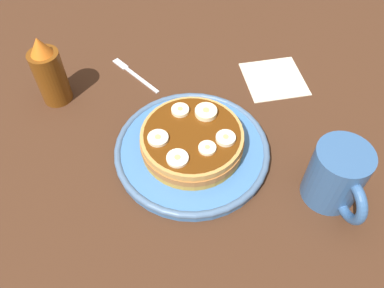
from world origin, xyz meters
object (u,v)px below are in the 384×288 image
Objects in this scene: plate at (192,150)px; coffee_mug at (337,176)px; banana_slice_3 at (207,148)px; fork at (133,73)px; banana_slice_1 at (180,110)px; napkin at (274,79)px; banana_slice_5 at (226,138)px; pancake_stack at (192,141)px; banana_slice_0 at (206,112)px; banana_slice_2 at (158,138)px; syrup_bottle at (49,73)px; banana_slice_4 at (177,159)px.

plate is 22.22cm from coffee_mug.
banana_slice_3 reaches higher than fork.
coffee_mug reaches higher than banana_slice_1.
banana_slice_5 is at bearing -42.86° from napkin.
banana_slice_3 is at bearing 23.01° from pancake_stack.
banana_slice_0 reaches higher than plate.
pancake_stack is at bearing 16.96° from fork.
banana_slice_2 is at bearing -104.86° from banana_slice_5.
banana_slice_1 is at bearing -66.50° from napkin.
syrup_bottle reaches higher than banana_slice_3.
banana_slice_1 is 6.42cm from banana_slice_2.
banana_slice_2 is (-0.32, -5.27, 2.07)cm from pancake_stack.
banana_slice_1 is (-4.92, -0.79, 2.09)cm from pancake_stack.
napkin is (-17.08, 17.99, -5.30)cm from banana_slice_3.
banana_slice_0 reaches higher than banana_slice_3.
banana_slice_1 is at bearing -170.93° from plate.
banana_slice_5 is (5.78, 1.51, -0.09)cm from banana_slice_0.
banana_slice_5 is (7.21, 5.36, 0.02)cm from banana_slice_1.
coffee_mug is (12.36, 18.01, 4.06)cm from plate.
banana_slice_5 is at bearing 103.50° from banana_slice_4.
plate is at bearing -170.25° from pancake_stack.
plate is 6.89cm from banana_slice_5.
coffee_mug is at bearing 61.88° from banana_slice_3.
banana_slice_2 is 1.06× the size of banana_slice_5.
banana_slice_2 reaches higher than napkin.
banana_slice_0 is 7.05cm from banana_slice_3.
banana_slice_0 is 1.33× the size of banana_slice_3.
syrup_bottle is at bearing -123.99° from banana_slice_1.
banana_slice_0 is at bearing -165.35° from banana_slice_5.
syrup_bottle reaches higher than coffee_mug.
fork is (-25.73, -3.35, -5.22)cm from banana_slice_4.
banana_slice_3 is 0.23× the size of fork.
plate is 7.86× the size of banana_slice_2.
banana_slice_2 and banana_slice_5 have the same top height.
banana_slice_1 is at bearing -110.47° from banana_slice_0.
plate is 7.69× the size of banana_slice_4.
banana_slice_0 is 20.06cm from napkin.
banana_slice_0 is at bearing -136.46° from coffee_mug.
banana_slice_5 is at bearing 25.05° from fork.
fork is (-18.08, -9.64, -5.39)cm from banana_slice_0.
plate is at bearing 48.65° from syrup_bottle.
banana_slice_4 is at bearing -15.02° from banana_slice_1.
syrup_bottle is (-20.68, -25.33, 0.36)cm from banana_slice_5.
banana_slice_1 is 24.08cm from syrup_bottle.
banana_slice_3 is at bearing 22.52° from plate.
plate is 8.31× the size of banana_slice_5.
coffee_mug reaches higher than pancake_stack.
banana_slice_1 reaches higher than banana_slice_3.
napkin is 27.16cm from fork.
coffee_mug is at bearing 55.54° from plate.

